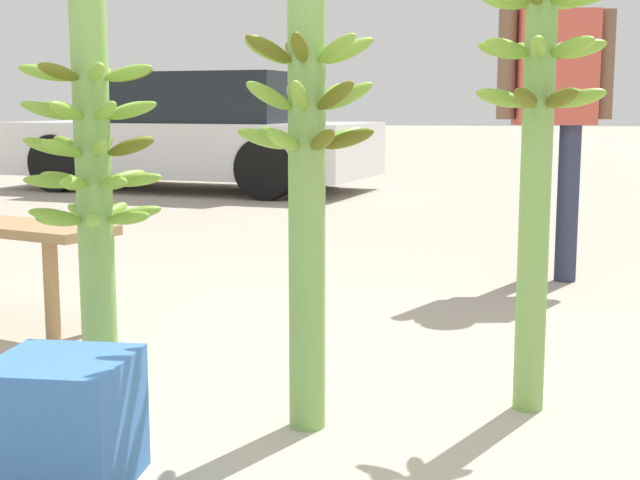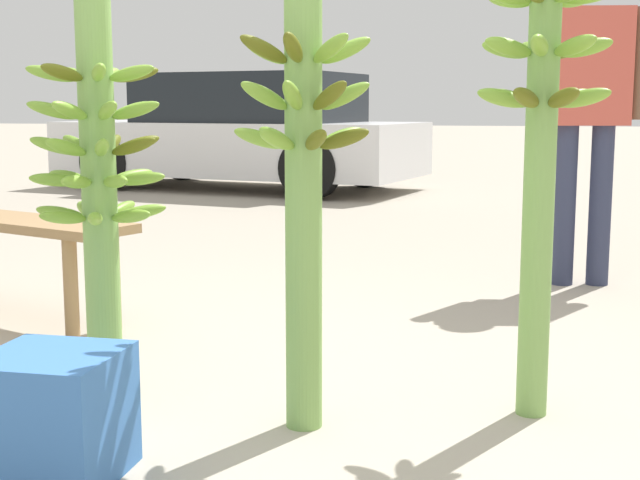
% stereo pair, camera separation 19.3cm
% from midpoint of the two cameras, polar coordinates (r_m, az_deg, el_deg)
% --- Properties ---
extents(ground_plane, '(80.00, 80.00, 0.00)m').
position_cam_midpoint_polar(ground_plane, '(2.54, -0.73, -13.65)').
color(ground_plane, '#A89E8C').
extents(banana_stalk_left, '(0.43, 0.43, 1.52)m').
position_cam_midpoint_polar(banana_stalk_left, '(2.86, -12.14, 4.85)').
color(banana_stalk_left, '#7AA851').
rests_on(banana_stalk_left, ground_plane).
extents(banana_stalk_center, '(0.41, 0.41, 1.52)m').
position_cam_midpoint_polar(banana_stalk_center, '(2.59, 1.08, 5.40)').
color(banana_stalk_center, '#7AA851').
rests_on(banana_stalk_center, ground_plane).
extents(banana_stalk_right, '(0.41, 0.41, 1.67)m').
position_cam_midpoint_polar(banana_stalk_right, '(2.80, 15.96, 7.73)').
color(banana_stalk_right, '#7AA851').
rests_on(banana_stalk_right, ground_plane).
extents(vendor_person, '(0.63, 0.25, 1.73)m').
position_cam_midpoint_polar(vendor_person, '(4.98, 17.84, 9.13)').
color(vendor_person, '#2D334C').
rests_on(vendor_person, ground_plane).
extents(parked_car, '(4.39, 2.57, 1.31)m').
position_cam_midpoint_polar(parked_car, '(10.36, -4.44, 6.80)').
color(parked_car, silver).
rests_on(parked_car, ground_plane).
extents(produce_crate, '(0.34, 0.34, 0.34)m').
position_cam_midpoint_polar(produce_crate, '(2.42, -14.46, -10.89)').
color(produce_crate, '#386BB2').
rests_on(produce_crate, ground_plane).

